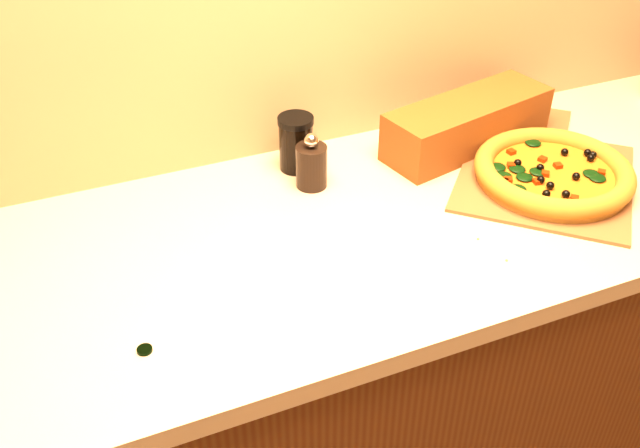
{
  "coord_description": "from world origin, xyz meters",
  "views": [
    {
      "loc": [
        -0.46,
        0.42,
        1.71
      ],
      "look_at": [
        -0.06,
        1.38,
        0.96
      ],
      "focal_mm": 40.0,
      "sensor_mm": 36.0,
      "label": 1
    }
  ],
  "objects_px": {
    "pizza_peel": "(546,174)",
    "dark_jar": "(296,143)",
    "pizza": "(553,172)",
    "pepper_grinder": "(311,165)",
    "rolling_pin": "(493,108)"
  },
  "relations": [
    {
      "from": "pizza_peel",
      "to": "dark_jar",
      "type": "distance_m",
      "value": 0.54
    },
    {
      "from": "pepper_grinder",
      "to": "dark_jar",
      "type": "xyz_separation_m",
      "value": [
        -0.0,
        0.08,
        0.01
      ]
    },
    {
      "from": "rolling_pin",
      "to": "dark_jar",
      "type": "distance_m",
      "value": 0.53
    },
    {
      "from": "pizza",
      "to": "pepper_grinder",
      "type": "bearing_deg",
      "value": 157.79
    },
    {
      "from": "dark_jar",
      "to": "pepper_grinder",
      "type": "bearing_deg",
      "value": -87.45
    },
    {
      "from": "pizza_peel",
      "to": "pepper_grinder",
      "type": "bearing_deg",
      "value": -155.49
    },
    {
      "from": "pizza_peel",
      "to": "rolling_pin",
      "type": "xyz_separation_m",
      "value": [
        0.05,
        0.27,
        0.02
      ]
    },
    {
      "from": "pizza",
      "to": "rolling_pin",
      "type": "distance_m",
      "value": 0.31
    },
    {
      "from": "pizza_peel",
      "to": "rolling_pin",
      "type": "bearing_deg",
      "value": 123.21
    },
    {
      "from": "pepper_grinder",
      "to": "rolling_pin",
      "type": "distance_m",
      "value": 0.54
    },
    {
      "from": "pizza_peel",
      "to": "rolling_pin",
      "type": "height_order",
      "value": "rolling_pin"
    },
    {
      "from": "dark_jar",
      "to": "pizza_peel",
      "type": "bearing_deg",
      "value": -26.22
    },
    {
      "from": "pizza_peel",
      "to": "pepper_grinder",
      "type": "relative_size",
      "value": 4.25
    },
    {
      "from": "pizza_peel",
      "to": "pizza",
      "type": "distance_m",
      "value": 0.04
    },
    {
      "from": "pizza_peel",
      "to": "dark_jar",
      "type": "relative_size",
      "value": 4.26
    }
  ]
}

